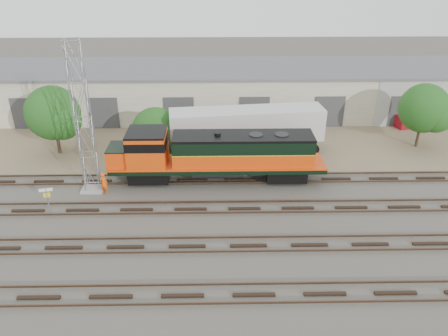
{
  "coord_description": "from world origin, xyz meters",
  "views": [
    {
      "loc": [
        -2.02,
        -26.0,
        17.55
      ],
      "look_at": [
        -1.47,
        4.0,
        2.2
      ],
      "focal_mm": 35.0,
      "sensor_mm": 36.0,
      "label": 1
    }
  ],
  "objects_px": {
    "signal_tower": "(84,122)",
    "semi_trailer": "(250,126)",
    "locomotive": "(214,155)",
    "worker": "(104,183)"
  },
  "relations": [
    {
      "from": "signal_tower",
      "to": "semi_trailer",
      "type": "distance_m",
      "value": 15.0
    },
    {
      "from": "signal_tower",
      "to": "semi_trailer",
      "type": "height_order",
      "value": "signal_tower"
    },
    {
      "from": "locomotive",
      "to": "worker",
      "type": "xyz_separation_m",
      "value": [
        -8.65,
        -1.89,
        -1.51
      ]
    },
    {
      "from": "locomotive",
      "to": "worker",
      "type": "height_order",
      "value": "locomotive"
    },
    {
      "from": "semi_trailer",
      "to": "signal_tower",
      "type": "bearing_deg",
      "value": -159.05
    },
    {
      "from": "signal_tower",
      "to": "semi_trailer",
      "type": "bearing_deg",
      "value": 27.13
    },
    {
      "from": "locomotive",
      "to": "signal_tower",
      "type": "height_order",
      "value": "signal_tower"
    },
    {
      "from": "locomotive",
      "to": "semi_trailer",
      "type": "xyz_separation_m",
      "value": [
        3.36,
        5.47,
        0.31
      ]
    },
    {
      "from": "worker",
      "to": "semi_trailer",
      "type": "bearing_deg",
      "value": -129.94
    },
    {
      "from": "locomotive",
      "to": "signal_tower",
      "type": "distance_m",
      "value": 10.35
    }
  ]
}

